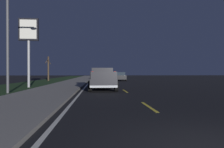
% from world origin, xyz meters
% --- Properties ---
extents(ground, '(144.00, 144.00, 0.00)m').
position_xyz_m(ground, '(27.00, 0.00, 0.00)').
color(ground, black).
extents(sidewalk_shoulder, '(108.00, 4.00, 0.12)m').
position_xyz_m(sidewalk_shoulder, '(27.00, 5.70, 0.06)').
color(sidewalk_shoulder, gray).
rests_on(sidewalk_shoulder, ground).
extents(grass_verge, '(108.00, 6.00, 0.01)m').
position_xyz_m(grass_verge, '(27.00, 10.70, 0.00)').
color(grass_verge, '#1E3819').
rests_on(grass_verge, ground).
extents(lane_markings, '(108.00, 3.54, 0.01)m').
position_xyz_m(lane_markings, '(29.15, 2.55, 0.00)').
color(lane_markings, yellow).
rests_on(lane_markings, ground).
extents(pickup_truck, '(5.43, 2.31, 1.87)m').
position_xyz_m(pickup_truck, '(13.66, 1.75, 0.91)').
color(pickup_truck, '#232328').
rests_on(pickup_truck, ground).
extents(sedan_black, '(4.44, 2.09, 1.54)m').
position_xyz_m(sedan_black, '(31.03, -1.82, 0.78)').
color(sedan_black, black).
rests_on(sedan_black, ground).
extents(sedan_white, '(4.45, 2.10, 1.54)m').
position_xyz_m(sedan_white, '(34.44, 1.65, 0.78)').
color(sedan_white, silver).
rests_on(sedan_white, ground).
extents(gas_price_sign, '(0.27, 1.90, 6.80)m').
position_xyz_m(gas_price_sign, '(16.30, 8.93, 5.11)').
color(gas_price_sign, '#99999E').
rests_on(gas_price_sign, ground).
extents(street_light_near, '(0.36, 1.97, 7.18)m').
position_xyz_m(street_light_near, '(10.96, 8.18, 4.38)').
color(street_light_near, '#4C4C51').
rests_on(street_light_near, ground).
extents(bare_tree_far, '(1.25, 1.12, 4.39)m').
position_xyz_m(bare_tree_far, '(31.39, 10.85, 2.28)').
color(bare_tree_far, '#423323').
rests_on(bare_tree_far, ground).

